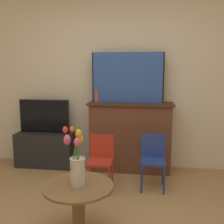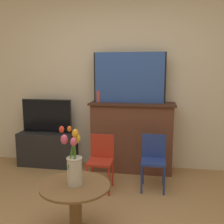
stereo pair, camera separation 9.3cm
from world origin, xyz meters
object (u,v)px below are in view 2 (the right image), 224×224
chair_red (101,158)px  painting (129,78)px  tv_monitor (47,117)px  vase_tulips (74,163)px  chair_blue (154,158)px

chair_red → painting: bearing=68.3°
tv_monitor → vase_tulips: vase_tulips is taller
chair_red → chair_blue: size_ratio=1.00×
chair_red → vase_tulips: (-0.02, -0.96, 0.29)m
chair_red → chair_blue: (0.63, 0.11, 0.00)m
painting → vase_tulips: painting is taller
chair_red → vase_tulips: vase_tulips is taller
tv_monitor → chair_blue: 1.72m
tv_monitor → chair_blue: (1.59, -0.53, -0.36)m
chair_red → chair_blue: 0.64m
tv_monitor → chair_blue: size_ratio=1.15×
tv_monitor → chair_blue: bearing=-18.5°
chair_red → tv_monitor: bearing=146.2°
painting → tv_monitor: size_ratio=1.32×
chair_red → vase_tulips: 1.01m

